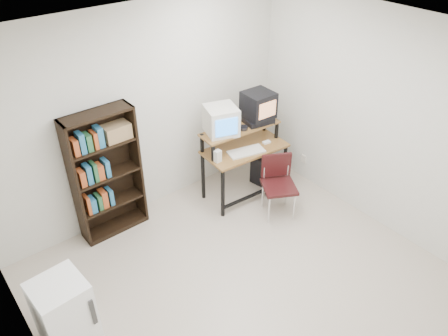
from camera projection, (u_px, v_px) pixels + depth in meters
floor at (253, 292)px, 4.62m from camera, size 4.00×4.00×0.01m
ceiling at (266, 51)px, 3.17m from camera, size 4.00×4.00×0.01m
back_wall at (145, 114)px, 5.19m from camera, size 4.00×0.01×2.60m
left_wall at (33, 309)px, 2.86m from camera, size 0.01×4.00×2.60m
right_wall at (389, 127)px, 4.93m from camera, size 0.01×4.00×2.60m
computer_desk at (244, 151)px, 5.69m from camera, size 1.13×0.62×0.98m
crt_monitor at (221, 120)px, 5.39m from camera, size 0.47×0.47×0.36m
vcr at (258, 120)px, 5.68m from camera, size 0.40×0.32×0.08m
crt_tv at (258, 105)px, 5.59m from camera, size 0.37×0.37×0.34m
cd_spindle at (243, 128)px, 5.53m from camera, size 0.14×0.14×0.05m
keyboard at (246, 152)px, 5.55m from camera, size 0.51×0.32×0.03m
mousepad at (267, 144)px, 5.75m from camera, size 0.23×0.19×0.01m
mouse at (266, 142)px, 5.74m from camera, size 0.11×0.07×0.03m
desk_speaker at (218, 157)px, 5.33m from camera, size 0.08×0.08×0.17m
pc_tower at (267, 172)px, 6.10m from camera, size 0.27×0.48×0.42m
school_chair at (278, 180)px, 5.47m from camera, size 0.54×0.54×0.80m
bookshelf at (105, 172)px, 5.02m from camera, size 0.80×0.27×1.59m
mini_fridge at (65, 314)px, 3.93m from camera, size 0.47×0.47×0.76m
wall_outlet at (304, 159)px, 6.23m from camera, size 0.02×0.08×0.12m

